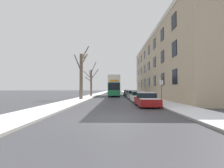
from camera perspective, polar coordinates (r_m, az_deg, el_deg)
The scene contains 15 objects.
ground_plane at distance 8.85m, azimuth 1.60°, elevation -13.11°, with size 320.00×320.00×0.00m, color #424247.
sidewalk_left at distance 61.95m, azimuth -3.96°, elevation -3.39°, with size 2.91×130.00×0.16m.
sidewalk_right at distance 61.96m, azimuth 6.35°, elevation -3.38°, with size 2.91×130.00×0.16m.
terrace_facade_right at distance 33.51m, azimuth 21.45°, elevation 6.00°, with size 9.10×35.49×12.47m.
bare_tree_left_0 at distance 23.94m, azimuth -11.56°, elevation 3.78°, with size 2.41×2.25×8.81m.
bare_tree_left_1 at distance 33.42m, azimuth -7.95°, elevation 0.97°, with size 3.24×1.49×7.64m.
double_decker_bus at distance 35.46m, azimuth 0.82°, elevation -0.45°, with size 2.57×11.06×4.62m.
parked_car_0 at distance 15.18m, azimuth 12.96°, elevation -5.90°, with size 1.85×4.18×1.38m.
parked_car_1 at distance 20.05m, azimuth 10.05°, elevation -4.89°, with size 1.81×3.97×1.42m.
parked_car_2 at distance 26.21m, azimuth 7.93°, elevation -4.15°, with size 1.74×4.22×1.48m.
parked_car_3 at distance 31.73m, azimuth 6.74°, elevation -3.76°, with size 1.73×4.35×1.45m.
parked_car_4 at distance 38.00m, azimuth 5.81°, elevation -3.45°, with size 1.76×3.91×1.46m.
oncoming_van at distance 54.69m, azimuth 0.21°, elevation -2.38°, with size 1.93×5.19×2.30m.
pedestrian_left_sidewalk at distance 25.48m, azimuth -11.92°, elevation -3.49°, with size 0.39×0.39×1.80m.
street_sign_post at distance 15.13m, azimuth 18.33°, elevation -2.66°, with size 0.32×0.07×2.60m.
Camera 1 is at (-0.07, -8.68, 1.72)m, focal length 24.00 mm.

